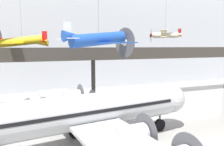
# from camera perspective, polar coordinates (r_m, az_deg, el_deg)

# --- Properties ---
(hangar_back_wall) EXTENTS (140.00, 3.00, 25.17)m
(hangar_back_wall) POSITION_cam_1_polar(r_m,az_deg,el_deg) (48.62, -8.99, 10.90)
(hangar_back_wall) COLOR silver
(hangar_back_wall) RESTS_ON ground
(mezzanine_walkway) EXTENTS (110.00, 3.20, 9.05)m
(mezzanine_walkway) POSITION_cam_1_polar(r_m,az_deg,el_deg) (35.91, -4.53, 4.09)
(mezzanine_walkway) COLOR #38332D
(mezzanine_walkway) RESTS_ON ground
(airliner_silver_main) EXTENTS (24.84, 28.43, 9.44)m
(airliner_silver_main) POSITION_cam_1_polar(r_m,az_deg,el_deg) (19.90, -8.36, -10.24)
(airliner_silver_main) COLOR #B7BABF
(airliner_silver_main) RESTS_ON ground
(suspended_plane_cream_biplane) EXTENTS (6.04, 6.60, 9.13)m
(suspended_plane_cream_biplane) POSITION_cam_1_polar(r_m,az_deg,el_deg) (42.98, 13.69, 9.63)
(suspended_plane_cream_biplane) COLOR beige
(suspended_plane_blue_trainer) EXTENTS (8.27, 9.88, 11.16)m
(suspended_plane_blue_trainer) POSITION_cam_1_polar(r_m,az_deg,el_deg) (23.64, -3.58, 8.74)
(suspended_plane_blue_trainer) COLOR #1E4CAD
(suspended_plane_yellow_lowwing) EXTENTS (7.61, 9.14, 10.33)m
(suspended_plane_yellow_lowwing) POSITION_cam_1_polar(r_m,az_deg,el_deg) (35.03, -22.45, 7.66)
(suspended_plane_yellow_lowwing) COLOR yellow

